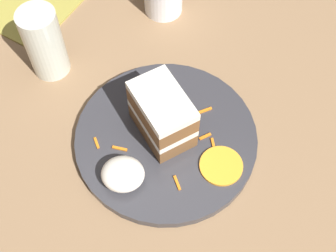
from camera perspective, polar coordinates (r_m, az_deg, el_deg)
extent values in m
plane|color=black|center=(0.74, -0.52, -5.71)|extent=(6.00, 6.00, 0.00)
cube|color=#846647|center=(0.73, -0.53, -5.37)|extent=(1.33, 1.11, 0.02)
cylinder|color=#333338|center=(0.74, 0.00, -1.55)|extent=(0.29, 0.29, 0.02)
cube|color=brown|center=(0.72, -0.67, 0.18)|extent=(0.11, 0.12, 0.03)
cube|color=white|center=(0.71, -0.69, 1.10)|extent=(0.11, 0.12, 0.01)
cube|color=brown|center=(0.69, -0.71, 2.06)|extent=(0.11, 0.12, 0.03)
cube|color=white|center=(0.67, -0.73, 3.09)|extent=(0.11, 0.12, 0.01)
ellipsoid|color=white|center=(0.68, -5.53, -5.84)|extent=(0.06, 0.06, 0.04)
cylinder|color=orange|center=(0.71, 6.49, -4.93)|extent=(0.07, 0.07, 0.00)
cube|color=orange|center=(0.73, 4.55, -1.28)|extent=(0.02, 0.01, 0.00)
cube|color=orange|center=(0.76, 4.49, 1.89)|extent=(0.02, 0.01, 0.00)
cube|color=orange|center=(0.73, -8.70, -2.05)|extent=(0.01, 0.02, 0.00)
cube|color=orange|center=(0.73, 5.50, -2.11)|extent=(0.01, 0.02, 0.00)
cube|color=orange|center=(0.72, -5.90, -2.75)|extent=(0.02, 0.01, 0.00)
cube|color=orange|center=(0.69, 1.12, -6.94)|extent=(0.01, 0.02, 0.00)
cylinder|color=beige|center=(0.80, -14.85, 9.77)|extent=(0.06, 0.06, 0.13)
cylinder|color=silver|center=(0.83, -14.20, 7.91)|extent=(0.06, 0.06, 0.05)
cube|color=#9E933D|center=(0.97, -17.36, 14.33)|extent=(0.25, 0.24, 0.00)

